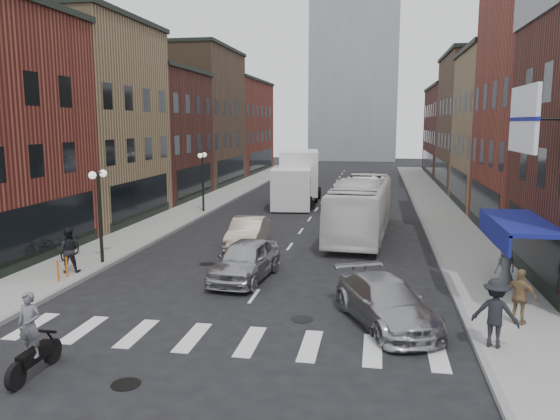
# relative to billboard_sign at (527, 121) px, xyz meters

# --- Properties ---
(ground) EXTENTS (160.00, 160.00, 0.00)m
(ground) POSITION_rel_billboard_sign_xyz_m (-8.59, -0.50, -6.13)
(ground) COLOR black
(ground) RESTS_ON ground
(sidewalk_left) EXTENTS (3.00, 74.00, 0.15)m
(sidewalk_left) POSITION_rel_billboard_sign_xyz_m (-17.09, 21.50, -6.06)
(sidewalk_left) COLOR gray
(sidewalk_left) RESTS_ON ground
(sidewalk_right) EXTENTS (3.00, 74.00, 0.15)m
(sidewalk_right) POSITION_rel_billboard_sign_xyz_m (-0.09, 21.50, -6.06)
(sidewalk_right) COLOR gray
(sidewalk_right) RESTS_ON ground
(curb_left) EXTENTS (0.20, 74.00, 0.16)m
(curb_left) POSITION_rel_billboard_sign_xyz_m (-15.59, 21.50, -6.13)
(curb_left) COLOR gray
(curb_left) RESTS_ON ground
(curb_right) EXTENTS (0.20, 74.00, 0.16)m
(curb_right) POSITION_rel_billboard_sign_xyz_m (-1.59, 21.50, -6.13)
(curb_right) COLOR gray
(curb_right) RESTS_ON ground
(crosswalk_stripes) EXTENTS (12.00, 2.20, 0.01)m
(crosswalk_stripes) POSITION_rel_billboard_sign_xyz_m (-8.59, -3.50, -6.13)
(crosswalk_stripes) COLOR silver
(crosswalk_stripes) RESTS_ON ground
(bldg_left_mid_a) EXTENTS (10.30, 10.20, 12.30)m
(bldg_left_mid_a) POSITION_rel_billboard_sign_xyz_m (-23.58, 13.50, 0.02)
(bldg_left_mid_a) COLOR #8F744F
(bldg_left_mid_a) RESTS_ON ground
(bldg_left_mid_b) EXTENTS (10.30, 10.20, 10.30)m
(bldg_left_mid_b) POSITION_rel_billboard_sign_xyz_m (-23.58, 23.50, -0.98)
(bldg_left_mid_b) COLOR #441C18
(bldg_left_mid_b) RESTS_ON ground
(bldg_left_far_a) EXTENTS (10.30, 12.20, 13.30)m
(bldg_left_far_a) POSITION_rel_billboard_sign_xyz_m (-23.58, 34.50, 0.52)
(bldg_left_far_a) COLOR #503928
(bldg_left_far_a) RESTS_ON ground
(bldg_left_far_b) EXTENTS (10.30, 16.20, 11.30)m
(bldg_left_far_b) POSITION_rel_billboard_sign_xyz_m (-23.58, 48.50, -0.48)
(bldg_left_far_b) COLOR maroon
(bldg_left_far_b) RESTS_ON ground
(bldg_right_mid_b) EXTENTS (10.30, 10.20, 11.30)m
(bldg_right_mid_b) POSITION_rel_billboard_sign_xyz_m (6.41, 23.50, -0.48)
(bldg_right_mid_b) COLOR #8F744F
(bldg_right_mid_b) RESTS_ON ground
(bldg_right_far_a) EXTENTS (10.30, 12.20, 12.30)m
(bldg_right_far_a) POSITION_rel_billboard_sign_xyz_m (6.41, 34.50, 0.02)
(bldg_right_far_a) COLOR #503928
(bldg_right_far_a) RESTS_ON ground
(bldg_right_far_b) EXTENTS (10.30, 16.20, 10.30)m
(bldg_right_far_b) POSITION_rel_billboard_sign_xyz_m (6.41, 48.50, -0.98)
(bldg_right_far_b) COLOR #441C18
(bldg_right_far_b) RESTS_ON ground
(awning_blue) EXTENTS (1.80, 5.00, 0.78)m
(awning_blue) POSITION_rel_billboard_sign_xyz_m (0.34, 2.00, -3.50)
(awning_blue) COLOR navy
(awning_blue) RESTS_ON ground
(billboard_sign) EXTENTS (1.52, 3.00, 3.70)m
(billboard_sign) POSITION_rel_billboard_sign_xyz_m (0.00, 0.00, 0.00)
(billboard_sign) COLOR black
(billboard_sign) RESTS_ON ground
(distant_tower) EXTENTS (14.00, 14.00, 50.00)m
(distant_tower) POSITION_rel_billboard_sign_xyz_m (-8.59, 77.50, 18.87)
(distant_tower) COLOR #9399A0
(distant_tower) RESTS_ON ground
(streetlamp_near) EXTENTS (0.32, 1.22, 4.11)m
(streetlamp_near) POSITION_rel_billboard_sign_xyz_m (-15.99, 3.50, -3.22)
(streetlamp_near) COLOR black
(streetlamp_near) RESTS_ON ground
(streetlamp_far) EXTENTS (0.32, 1.22, 4.11)m
(streetlamp_far) POSITION_rel_billboard_sign_xyz_m (-15.99, 17.50, -3.22)
(streetlamp_far) COLOR black
(streetlamp_far) RESTS_ON ground
(bike_rack) EXTENTS (0.08, 0.68, 0.80)m
(bike_rack) POSITION_rel_billboard_sign_xyz_m (-16.19, 0.80, -5.58)
(bike_rack) COLOR #D8590C
(bike_rack) RESTS_ON sidewalk_left
(box_truck) EXTENTS (3.47, 9.40, 3.98)m
(box_truck) POSITION_rel_billboard_sign_xyz_m (-10.31, 22.76, -4.17)
(box_truck) COLOR white
(box_truck) RESTS_ON ground
(motorcycle_rider) EXTENTS (0.59, 2.09, 2.13)m
(motorcycle_rider) POSITION_rel_billboard_sign_xyz_m (-12.46, -6.51, -5.13)
(motorcycle_rider) COLOR black
(motorcycle_rider) RESTS_ON ground
(transit_bus) EXTENTS (3.38, 11.33, 3.11)m
(transit_bus) POSITION_rel_billboard_sign_xyz_m (-5.20, 11.88, -4.58)
(transit_bus) COLOR white
(transit_bus) RESTS_ON ground
(sedan_left_near) EXTENTS (2.31, 4.77, 1.57)m
(sedan_left_near) POSITION_rel_billboard_sign_xyz_m (-9.39, 2.50, -5.35)
(sedan_left_near) COLOR #AFAFB4
(sedan_left_near) RESTS_ON ground
(sedan_left_far) EXTENTS (1.74, 4.47, 1.45)m
(sedan_left_far) POSITION_rel_billboard_sign_xyz_m (-10.62, 8.06, -5.41)
(sedan_left_far) COLOR beige
(sedan_left_far) RESTS_ON ground
(curb_car) EXTENTS (3.75, 5.19, 1.40)m
(curb_car) POSITION_rel_billboard_sign_xyz_m (-4.02, -1.47, -5.43)
(curb_car) COLOR #A4A5A9
(curb_car) RESTS_ON ground
(parked_bicycle) EXTENTS (0.84, 1.87, 0.95)m
(parked_bicycle) POSITION_rel_billboard_sign_xyz_m (-17.79, 4.03, -5.51)
(parked_bicycle) COLOR black
(parked_bicycle) RESTS_ON sidewalk_left
(ped_left_solo) EXTENTS (1.00, 0.76, 1.83)m
(ped_left_solo) POSITION_rel_billboard_sign_xyz_m (-16.49, 1.77, -5.07)
(ped_left_solo) COLOR black
(ped_left_solo) RESTS_ON sidewalk_left
(ped_right_a) EXTENTS (1.34, 0.94, 1.88)m
(ped_right_a) POSITION_rel_billboard_sign_xyz_m (-1.19, -3.00, -5.04)
(ped_right_a) COLOR black
(ped_right_a) RESTS_ON sidewalk_right
(ped_right_b) EXTENTS (1.09, 0.93, 1.68)m
(ped_right_b) POSITION_rel_billboard_sign_xyz_m (-0.10, -1.11, -5.14)
(ped_right_b) COLOR olive
(ped_right_b) RESTS_ON sidewalk_right
(ped_right_c) EXTENTS (0.87, 0.71, 1.54)m
(ped_right_c) POSITION_rel_billboard_sign_xyz_m (0.33, 2.79, -5.21)
(ped_right_c) COLOR #56595D
(ped_right_c) RESTS_ON sidewalk_right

